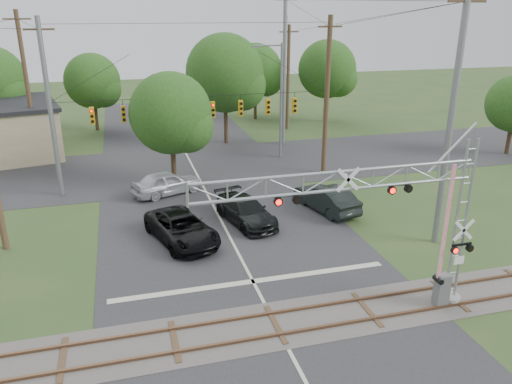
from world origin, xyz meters
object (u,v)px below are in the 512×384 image
object	(u,v)px
pickup_black	(182,228)
streetlight	(279,95)
traffic_signal_span	(210,105)
sedan_silver	(167,183)
car_dark	(246,211)
crossing_gantry	(389,213)

from	to	relation	value
pickup_black	streetlight	distance (m)	17.92
traffic_signal_span	sedan_silver	size ratio (longest dim) A/B	4.06
pickup_black	car_dark	xyz separation A→B (m)	(3.94, 1.53, -0.03)
pickup_black	sedan_silver	distance (m)	7.66
traffic_signal_span	car_dark	bearing A→B (deg)	-86.26
pickup_black	streetlight	world-z (taller)	streetlight
traffic_signal_span	streetlight	distance (m)	8.16
pickup_black	streetlight	bearing A→B (deg)	38.29
crossing_gantry	pickup_black	size ratio (longest dim) A/B	2.08
traffic_signal_span	crossing_gantry	bearing A→B (deg)	-79.16
traffic_signal_span	streetlight	bearing A→B (deg)	36.65
pickup_black	car_dark	world-z (taller)	pickup_black
pickup_black	sedan_silver	bearing A→B (deg)	73.54
pickup_black	sedan_silver	world-z (taller)	sedan_silver
pickup_black	streetlight	size ratio (longest dim) A/B	0.59
crossing_gantry	streetlight	size ratio (longest dim) A/B	1.23
pickup_black	traffic_signal_span	bearing A→B (deg)	53.17
traffic_signal_span	sedan_silver	world-z (taller)	traffic_signal_span
crossing_gantry	traffic_signal_span	size ratio (longest dim) A/B	0.60
car_dark	traffic_signal_span	bearing A→B (deg)	79.83
sedan_silver	car_dark	bearing A→B (deg)	-168.68
car_dark	sedan_silver	distance (m)	7.30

